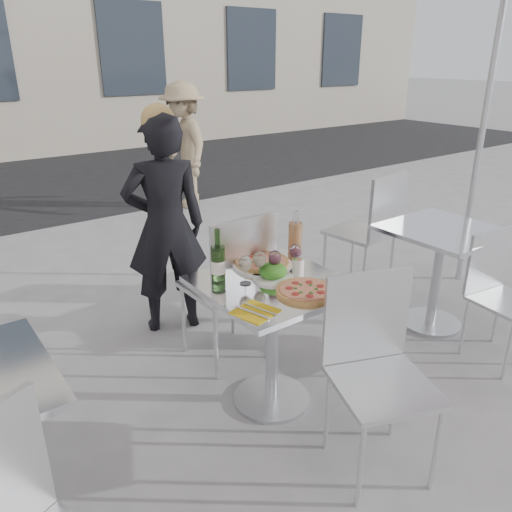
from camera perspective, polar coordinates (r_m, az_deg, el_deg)
ground at (r=3.01m, az=1.76°, el=-16.07°), size 80.00×80.00×0.00m
street_asphalt at (r=8.69m, az=-25.87°, el=7.37°), size 24.00×5.00×0.00m
main_table at (r=2.72m, az=1.89°, el=-7.06°), size 0.72×0.72×0.75m
side_table_right at (r=3.75m, az=20.25°, el=-0.05°), size 0.72×0.72×0.75m
chair_far at (r=3.04m, az=-2.62°, el=-2.53°), size 0.46×0.48×1.01m
chair_near at (r=2.41m, az=13.47°, el=-11.24°), size 0.56×0.57×0.94m
side_chair_rfar at (r=4.10m, az=13.14°, el=3.56°), size 0.52×0.53×1.02m
side_chair_rnear at (r=3.53m, az=25.96°, el=-3.09°), size 0.43×0.44×0.84m
woman_diner at (r=3.48m, az=-10.32°, el=3.34°), size 0.65×0.53×1.53m
pedestrian_b at (r=6.58m, az=-8.20°, el=12.34°), size 0.74×1.10×1.58m
pizza_near at (r=2.51m, az=5.70°, el=-3.97°), size 0.30×0.30×0.02m
pizza_far at (r=2.82m, az=0.72°, el=-0.79°), size 0.34×0.34×0.03m
salad_plate at (r=2.65m, az=1.97°, el=-1.88°), size 0.22×0.22×0.09m
wine_bottle at (r=2.58m, az=-4.35°, el=-0.71°), size 0.08×0.08×0.29m
carafe at (r=2.89m, az=4.49°, el=1.87°), size 0.08×0.08×0.29m
sugar_shaker at (r=2.70m, az=4.82°, el=-1.08°), size 0.06×0.06×0.11m
wineglass_white_a at (r=2.56m, az=-1.24°, el=-0.96°), size 0.07×0.07×0.16m
wineglass_white_b at (r=2.61m, az=0.43°, el=-0.50°), size 0.07×0.07×0.16m
wineglass_red_a at (r=2.63m, az=2.16°, el=-0.34°), size 0.07×0.07×0.16m
wineglass_red_b at (r=2.72m, az=4.50°, el=0.40°), size 0.07×0.07×0.16m
napkin_left at (r=2.32m, az=-0.13°, el=-6.36°), size 0.22×0.22×0.01m
napkin_right at (r=2.61m, az=9.23°, el=-3.30°), size 0.20×0.20×0.01m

